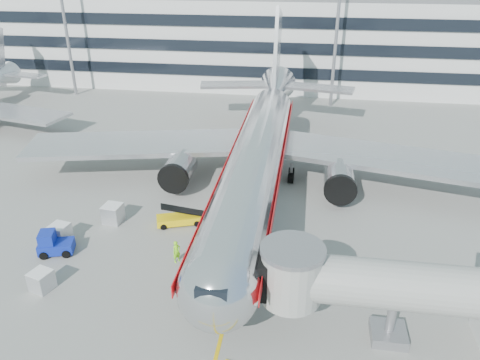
# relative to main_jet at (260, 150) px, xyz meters

# --- Properties ---
(ground) EXTENTS (180.00, 180.00, 0.00)m
(ground) POSITION_rel_main_jet_xyz_m (0.00, -11.72, -4.23)
(ground) COLOR gray
(ground) RESTS_ON ground
(lead_in_line) EXTENTS (0.25, 70.00, 0.01)m
(lead_in_line) POSITION_rel_main_jet_xyz_m (0.00, -1.72, -4.23)
(lead_in_line) COLOR #E0B20B
(lead_in_line) RESTS_ON ground
(main_jet) EXTENTS (50.95, 48.70, 16.06)m
(main_jet) POSITION_rel_main_jet_xyz_m (0.00, 0.00, 0.00)
(main_jet) COLOR silver
(main_jet) RESTS_ON ground
(jet_bridge) EXTENTS (17.80, 4.50, 7.00)m
(jet_bridge) POSITION_rel_main_jet_xyz_m (12.18, -19.72, -0.36)
(jet_bridge) COLOR silver
(jet_bridge) RESTS_ON ground
(terminal) EXTENTS (150.00, 24.25, 15.60)m
(terminal) POSITION_rel_main_jet_xyz_m (0.00, 46.23, 3.57)
(terminal) COLOR silver
(terminal) RESTS_ON ground
(light_mast_west) EXTENTS (2.40, 1.20, 25.45)m
(light_mast_west) POSITION_rel_main_jet_xyz_m (-35.00, 30.28, 10.64)
(light_mast_west) COLOR gray
(light_mast_west) RESTS_ON ground
(light_mast_centre) EXTENTS (2.40, 1.20, 25.45)m
(light_mast_centre) POSITION_rel_main_jet_xyz_m (8.00, 30.28, 10.64)
(light_mast_centre) COLOR gray
(light_mast_centre) RESTS_ON ground
(belt_loader) EXTENTS (4.36, 2.75, 2.05)m
(belt_loader) POSITION_rel_main_jet_xyz_m (-6.22, -8.26, -3.65)
(belt_loader) COLOR yellow
(belt_loader) RESTS_ON ground
(baggage_tug) EXTENTS (3.01, 2.33, 2.02)m
(baggage_tug) POSITION_rel_main_jet_xyz_m (-15.07, -14.19, -3.36)
(baggage_tug) COLOR #0E239F
(baggage_tug) RESTS_ON ground
(cargo_container_left) EXTENTS (1.76, 1.76, 1.69)m
(cargo_container_left) POSITION_rel_main_jet_xyz_m (-12.27, -8.74, -3.39)
(cargo_container_left) COLOR silver
(cargo_container_left) RESTS_ON ground
(cargo_container_right) EXTENTS (1.74, 1.74, 1.57)m
(cargo_container_right) POSITION_rel_main_jet_xyz_m (-15.45, -12.44, -3.44)
(cargo_container_right) COLOR silver
(cargo_container_right) RESTS_ON ground
(cargo_container_front) EXTENTS (1.76, 1.76, 1.50)m
(cargo_container_front) POSITION_rel_main_jet_xyz_m (-13.70, -18.50, -3.48)
(cargo_container_front) COLOR silver
(cargo_container_front) RESTS_ON ground
(ramp_worker) EXTENTS (0.78, 0.81, 1.87)m
(ramp_worker) POSITION_rel_main_jet_xyz_m (-4.93, -13.81, -3.30)
(ramp_worker) COLOR #89F519
(ramp_worker) RESTS_ON ground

